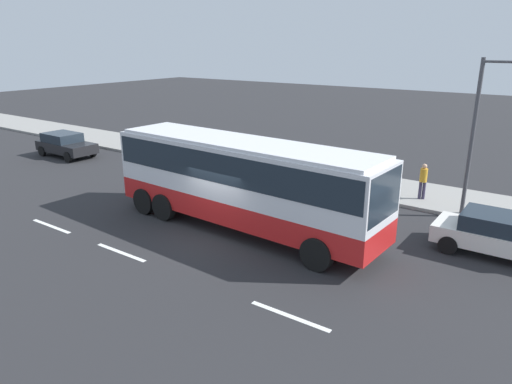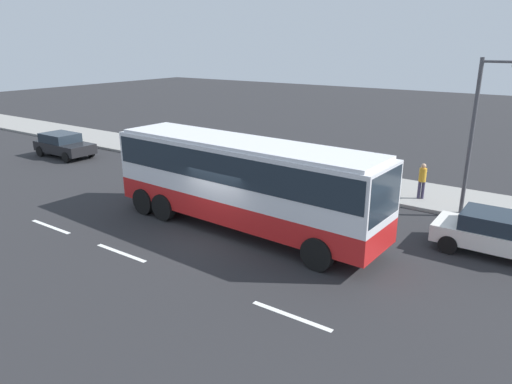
{
  "view_description": "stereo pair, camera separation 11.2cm",
  "coord_description": "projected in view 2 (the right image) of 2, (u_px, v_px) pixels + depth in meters",
  "views": [
    {
      "loc": [
        10.38,
        -12.21,
        6.89
      ],
      "look_at": [
        0.95,
        1.16,
        1.62
      ],
      "focal_mm": 32.67,
      "sensor_mm": 36.0,
      "label": 1
    },
    {
      "loc": [
        10.29,
        -12.27,
        6.89
      ],
      "look_at": [
        0.95,
        1.16,
        1.62
      ],
      "focal_mm": 32.67,
      "sensor_mm": 36.0,
      "label": 2
    }
  ],
  "objects": [
    {
      "name": "car_black_sedan",
      "position": [
        63.0,
        144.0,
        29.23
      ],
      "size": [
        4.09,
        1.94,
        1.46
      ],
      "rotation": [
        0.0,
        0.0,
        -0.01
      ],
      "color": "black",
      "rests_on": "ground_plane"
    },
    {
      "name": "coach_bus",
      "position": [
        242.0,
        176.0,
        17.33
      ],
      "size": [
        11.25,
        3.11,
        3.47
      ],
      "rotation": [
        0.0,
        0.0,
        -0.05
      ],
      "color": "red",
      "rests_on": "ground_plane"
    },
    {
      "name": "ground_plane",
      "position": [
        217.0,
        237.0,
        17.29
      ],
      "size": [
        120.0,
        120.0,
        0.0
      ],
      "primitive_type": "plane",
      "color": "#28282B"
    },
    {
      "name": "car_white_minivan",
      "position": [
        505.0,
        235.0,
        15.53
      ],
      "size": [
        4.53,
        1.89,
        1.44
      ],
      "rotation": [
        0.0,
        0.0,
        0.0
      ],
      "color": "white",
      "rests_on": "ground_plane"
    },
    {
      "name": "street_lamp",
      "position": [
        477.0,
        127.0,
        18.13
      ],
      "size": [
        1.6,
        0.24,
        6.21
      ],
      "color": "#47474C",
      "rests_on": "sidewalk_curb"
    },
    {
      "name": "pedestrian_near_curb",
      "position": [
        422.0,
        179.0,
        20.8
      ],
      "size": [
        0.32,
        0.32,
        1.62
      ],
      "rotation": [
        0.0,
        0.0,
        5.14
      ],
      "color": "#38334C",
      "rests_on": "sidewalk_curb"
    },
    {
      "name": "lane_centreline",
      "position": [
        42.0,
        223.0,
        18.55
      ],
      "size": [
        25.28,
        0.16,
        0.01
      ],
      "color": "white",
      "rests_on": "ground_plane"
    },
    {
      "name": "sidewalk_curb",
      "position": [
        328.0,
        179.0,
        24.41
      ],
      "size": [
        80.0,
        4.0,
        0.15
      ],
      "primitive_type": "cube",
      "color": "gray",
      "rests_on": "ground_plane"
    },
    {
      "name": "pedestrian_at_crossing",
      "position": [
        345.0,
        169.0,
        22.02
      ],
      "size": [
        0.32,
        0.32,
        1.75
      ],
      "rotation": [
        0.0,
        0.0,
        2.41
      ],
      "color": "black",
      "rests_on": "sidewalk_curb"
    }
  ]
}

